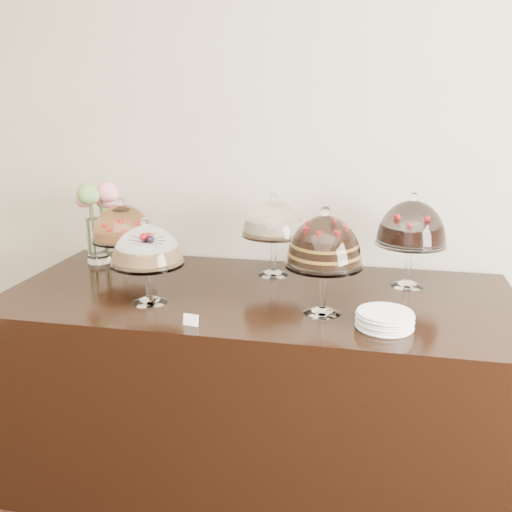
% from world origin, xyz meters
% --- Properties ---
extents(wall_back, '(5.00, 0.04, 3.00)m').
position_xyz_m(wall_back, '(0.00, 3.00, 1.50)').
color(wall_back, '#BCB297').
rests_on(wall_back, ground).
extents(display_counter, '(2.20, 1.00, 0.90)m').
position_xyz_m(display_counter, '(-0.14, 2.45, 0.45)').
color(display_counter, black).
rests_on(display_counter, ground).
extents(cake_stand_sugar_sponge, '(0.30, 0.30, 0.36)m').
position_xyz_m(cake_stand_sugar_sponge, '(-0.56, 2.24, 1.13)').
color(cake_stand_sugar_sponge, white).
rests_on(cake_stand_sugar_sponge, display_counter).
extents(cake_stand_choco_layer, '(0.30, 0.30, 0.43)m').
position_xyz_m(cake_stand_choco_layer, '(0.15, 2.27, 1.18)').
color(cake_stand_choco_layer, white).
rests_on(cake_stand_choco_layer, display_counter).
extents(cake_stand_cheesecake, '(0.30, 0.30, 0.40)m').
position_xyz_m(cake_stand_cheesecake, '(-0.13, 2.72, 1.16)').
color(cake_stand_cheesecake, white).
rests_on(cake_stand_cheesecake, display_counter).
extents(cake_stand_dark_choco, '(0.31, 0.31, 0.43)m').
position_xyz_m(cake_stand_dark_choco, '(0.50, 2.68, 1.17)').
color(cake_stand_dark_choco, white).
rests_on(cake_stand_dark_choco, display_counter).
extents(cake_stand_fruit_tart, '(0.30, 0.30, 0.36)m').
position_xyz_m(cake_stand_fruit_tart, '(-0.87, 2.67, 1.11)').
color(cake_stand_fruit_tart, white).
rests_on(cake_stand_fruit_tart, display_counter).
extents(flower_vase, '(0.22, 0.25, 0.42)m').
position_xyz_m(flower_vase, '(-1.04, 2.75, 1.15)').
color(flower_vase, white).
rests_on(flower_vase, display_counter).
extents(plate_stack, '(0.21, 0.21, 0.06)m').
position_xyz_m(plate_stack, '(0.39, 2.17, 0.93)').
color(plate_stack, white).
rests_on(plate_stack, display_counter).
extents(price_card_left, '(0.06, 0.02, 0.04)m').
position_xyz_m(price_card_left, '(-0.32, 2.04, 0.92)').
color(price_card_left, white).
rests_on(price_card_left, display_counter).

